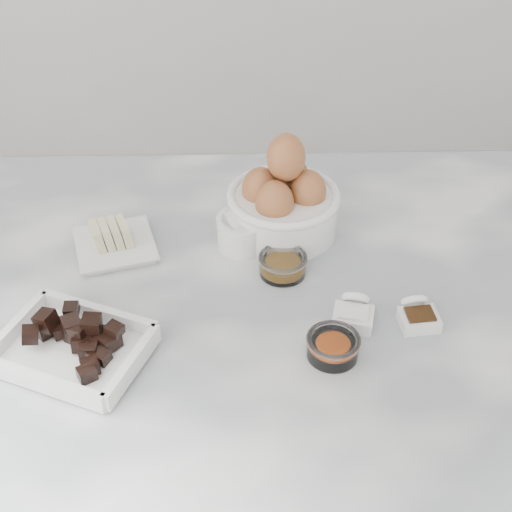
{
  "coord_description": "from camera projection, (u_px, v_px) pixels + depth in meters",
  "views": [
    {
      "loc": [
        0.0,
        -0.82,
        1.66
      ],
      "look_at": [
        0.02,
        0.03,
        0.98
      ],
      "focal_mm": 50.0,
      "sensor_mm": 36.0,
      "label": 1
    }
  ],
  "objects": [
    {
      "name": "egg_bowl",
      "position": [
        283.0,
        201.0,
        1.17
      ],
      "size": [
        0.19,
        0.19,
        0.18
      ],
      "color": "white",
      "rests_on": "marble_slab"
    },
    {
      "name": "marble_slab",
      "position": [
        244.0,
        299.0,
        1.1
      ],
      "size": [
        1.2,
        0.8,
        0.04
      ],
      "primitive_type": "cube",
      "color": "silver",
      "rests_on": "cabinet"
    },
    {
      "name": "salt_spoon",
      "position": [
        354.0,
        313.0,
        1.03
      ],
      "size": [
        0.07,
        0.08,
        0.04
      ],
      "color": "white",
      "rests_on": "marble_slab"
    },
    {
      "name": "vanilla_spoon",
      "position": [
        418.0,
        315.0,
        1.02
      ],
      "size": [
        0.06,
        0.07,
        0.04
      ],
      "color": "white",
      "rests_on": "marble_slab"
    },
    {
      "name": "chocolate_dish",
      "position": [
        72.0,
        346.0,
        0.96
      ],
      "size": [
        0.24,
        0.22,
        0.05
      ],
      "color": "white",
      "rests_on": "marble_slab"
    },
    {
      "name": "zest_bowl",
      "position": [
        333.0,
        346.0,
        0.97
      ],
      "size": [
        0.08,
        0.08,
        0.03
      ],
      "color": "white",
      "rests_on": "marble_slab"
    },
    {
      "name": "honey_bowl",
      "position": [
        283.0,
        264.0,
        1.11
      ],
      "size": [
        0.08,
        0.08,
        0.03
      ],
      "color": "white",
      "rests_on": "marble_slab"
    },
    {
      "name": "cabinet",
      "position": [
        246.0,
        476.0,
        1.4
      ],
      "size": [
        1.1,
        0.7,
        0.9
      ],
      "primitive_type": "cube",
      "color": "beige",
      "rests_on": "ground"
    },
    {
      "name": "sugar_ramekin",
      "position": [
        243.0,
        230.0,
        1.16
      ],
      "size": [
        0.09,
        0.09,
        0.05
      ],
      "color": "white",
      "rests_on": "marble_slab"
    },
    {
      "name": "butter_plate",
      "position": [
        113.0,
        241.0,
        1.15
      ],
      "size": [
        0.15,
        0.15,
        0.05
      ],
      "color": "white",
      "rests_on": "marble_slab"
    }
  ]
}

